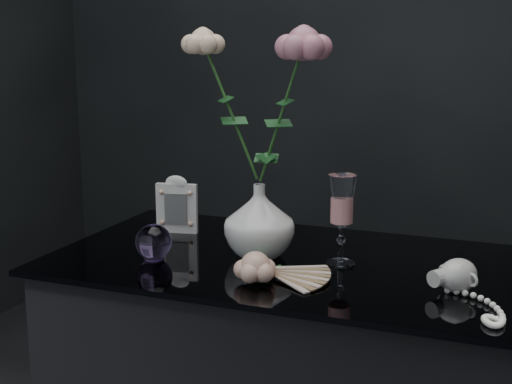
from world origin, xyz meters
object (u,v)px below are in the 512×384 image
at_px(vase, 259,221).
at_px(wine_glass, 341,220).
at_px(paperweight, 154,242).
at_px(pearl_jar, 458,274).
at_px(loose_rose, 255,267).
at_px(picture_frame, 177,204).

distance_m(vase, wine_glass, 0.18).
height_order(paperweight, pearl_jar, paperweight).
bearing_deg(paperweight, vase, 27.96).
height_order(wine_glass, loose_rose, wine_glass).
relative_size(vase, picture_frame, 1.12).
height_order(wine_glass, picture_frame, wine_glass).
bearing_deg(wine_glass, paperweight, -163.43).
height_order(paperweight, loose_rose, paperweight).
bearing_deg(vase, pearl_jar, -9.23).
bearing_deg(picture_frame, pearl_jar, -25.73).
relative_size(picture_frame, loose_rose, 0.78).
bearing_deg(loose_rose, paperweight, -169.20).
bearing_deg(paperweight, picture_frame, 104.64).
bearing_deg(picture_frame, vase, -34.08).
bearing_deg(pearl_jar, loose_rose, -132.57).
height_order(picture_frame, pearl_jar, picture_frame).
relative_size(wine_glass, loose_rose, 1.05).
height_order(vase, loose_rose, vase).
bearing_deg(loose_rose, vase, 132.26).
xyz_separation_m(vase, wine_glass, (0.18, 0.01, 0.02)).
relative_size(vase, loose_rose, 0.87).
distance_m(picture_frame, loose_rose, 0.42).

